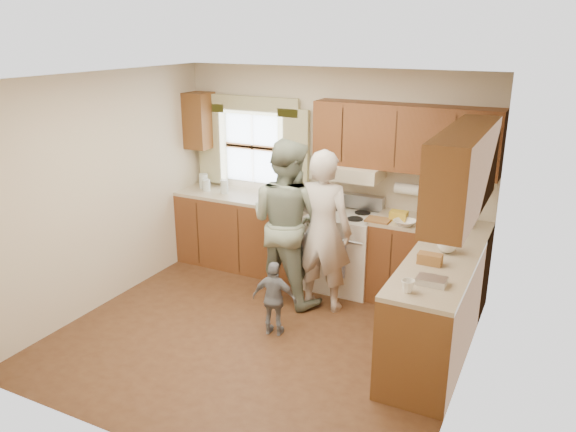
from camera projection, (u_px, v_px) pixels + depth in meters
The scene contains 6 objects.
room at pixel (259, 216), 5.19m from camera, with size 3.80×3.80×3.80m.
kitchen_fixtures at pixel (359, 233), 5.98m from camera, with size 3.80×2.25×2.15m.
stove at pixel (343, 249), 6.53m from camera, with size 0.76×0.67×1.07m.
woman_left at pixel (323, 231), 5.91m from camera, with size 0.64×0.42×1.75m, color beige.
woman_right at pixel (287, 222), 6.08m from camera, with size 0.89×0.69×1.82m, color #29402E.
child at pixel (275, 299), 5.50m from camera, with size 0.45×0.19×0.77m, color gray.
Camera 1 is at (2.44, -4.29, 2.89)m, focal length 35.00 mm.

